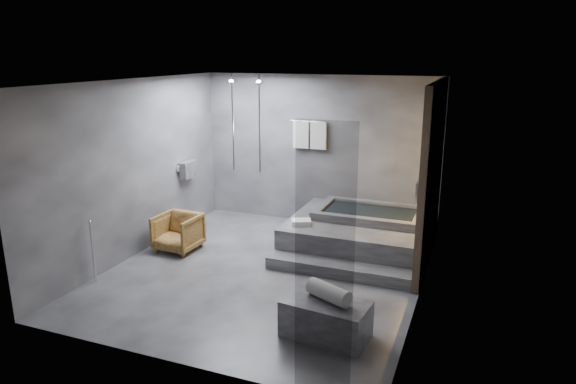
% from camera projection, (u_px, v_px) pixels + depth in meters
% --- Properties ---
extents(room, '(5.00, 5.04, 2.82)m').
position_uv_depth(room, '(297.00, 157.00, 7.34)').
color(room, '#2F2F32').
rests_on(room, ground).
extents(tub_deck, '(2.20, 2.00, 0.50)m').
position_uv_depth(tub_deck, '(358.00, 234.00, 8.59)').
color(tub_deck, '#343437').
rests_on(tub_deck, ground).
extents(tub_step, '(2.20, 0.36, 0.18)m').
position_uv_depth(tub_step, '(338.00, 269.00, 7.57)').
color(tub_step, '#343437').
rests_on(tub_step, ground).
extents(concrete_bench, '(1.03, 0.65, 0.44)m').
position_uv_depth(concrete_bench, '(326.00, 319.00, 5.91)').
color(concrete_bench, '#353538').
rests_on(concrete_bench, ground).
extents(driftwood_chair, '(0.69, 0.71, 0.61)m').
position_uv_depth(driftwood_chair, '(178.00, 232.00, 8.49)').
color(driftwood_chair, '#4E3113').
rests_on(driftwood_chair, ground).
extents(rolled_towel, '(0.58, 0.41, 0.20)m').
position_uv_depth(rolled_towel, '(329.00, 292.00, 5.86)').
color(rolled_towel, white).
rests_on(rolled_towel, concrete_bench).
extents(deck_towel, '(0.37, 0.33, 0.08)m').
position_uv_depth(deck_towel, '(301.00, 222.00, 8.26)').
color(deck_towel, white).
rests_on(deck_towel, tub_deck).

